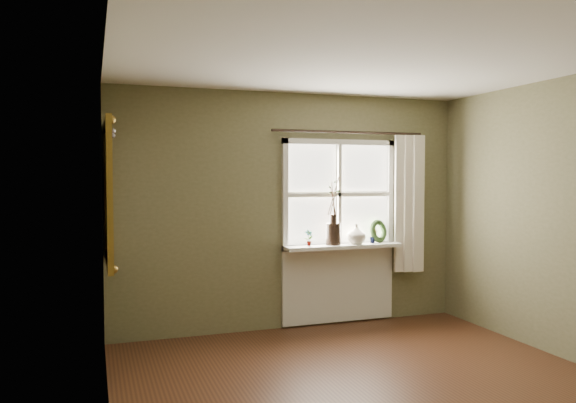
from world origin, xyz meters
The scene contains 14 objects.
ceiling centered at (0.00, 0.00, 2.60)m, with size 4.50×4.50×0.00m, color silver.
wall_back centered at (0.00, 2.30, 1.30)m, with size 4.00×0.10×2.60m, color #686644.
wall_left centered at (-2.05, 0.00, 1.30)m, with size 0.10×4.50×2.60m, color #686644.
window_frame centered at (0.55, 2.23, 1.48)m, with size 1.36×0.06×1.24m.
window_sill centered at (0.55, 2.12, 0.90)m, with size 1.36×0.26×0.04m, color silver.
window_apron centered at (0.55, 2.23, 0.46)m, with size 1.36×0.04×0.88m, color silver.
dark_jug centered at (0.43, 2.12, 1.04)m, with size 0.17×0.17×0.24m, color black.
cream_vase centered at (0.72, 2.12, 1.03)m, with size 0.22×0.22×0.23m, color beige.
wreath centered at (1.02, 2.16, 1.02)m, with size 0.27×0.27×0.07m, color #29431D.
potted_plant_left centered at (0.14, 2.12, 1.01)m, with size 0.10×0.06×0.18m, color #29431D.
potted_plant_right centered at (0.93, 2.12, 1.00)m, with size 0.09×0.07×0.16m, color #29431D.
curtain centered at (1.39, 2.13, 1.37)m, with size 0.36×0.12×1.59m, color #EDE4CE.
curtain_rod centered at (0.65, 2.17, 2.18)m, with size 0.03×0.03×1.84m, color black.
gilt_mirror centered at (-1.96, 1.69, 1.54)m, with size 0.10×1.10×1.32m.
Camera 1 is at (-2.09, -3.58, 1.69)m, focal length 35.00 mm.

